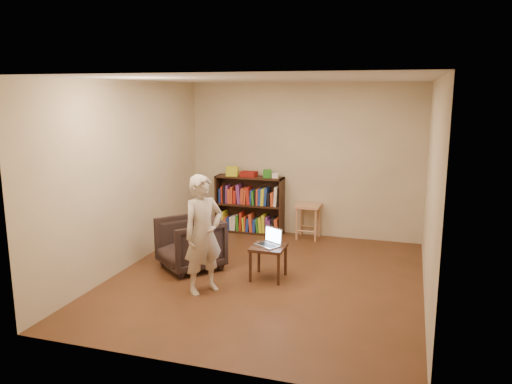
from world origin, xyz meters
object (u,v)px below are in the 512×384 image
(bookshelf, at_px, (250,208))
(armchair, at_px, (190,244))
(side_table, at_px, (268,252))
(laptop, at_px, (270,241))
(person, at_px, (203,234))
(stool, at_px, (308,211))

(bookshelf, bearing_deg, armchair, -96.36)
(armchair, bearing_deg, side_table, 37.53)
(side_table, height_order, laptop, laptop)
(bookshelf, distance_m, side_table, 2.26)
(armchair, distance_m, person, 0.95)
(stool, xyz_separation_m, person, (-0.77, -2.65, 0.27))
(stool, distance_m, person, 2.77)
(armchair, bearing_deg, person, -14.06)
(armchair, height_order, side_table, armchair)
(laptop, bearing_deg, side_table, -66.96)
(stool, bearing_deg, armchair, -123.36)
(person, bearing_deg, stool, 18.32)
(laptop, bearing_deg, person, -102.10)
(side_table, bearing_deg, armchair, 177.68)
(armchair, height_order, laptop, armchair)
(bookshelf, distance_m, armchair, 2.02)
(side_table, bearing_deg, bookshelf, 114.30)
(laptop, distance_m, person, 0.99)
(stool, xyz_separation_m, armchair, (-1.28, -1.95, -0.11))
(stool, bearing_deg, person, -106.14)
(side_table, height_order, person, person)
(bookshelf, xyz_separation_m, stool, (1.06, -0.06, 0.03))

